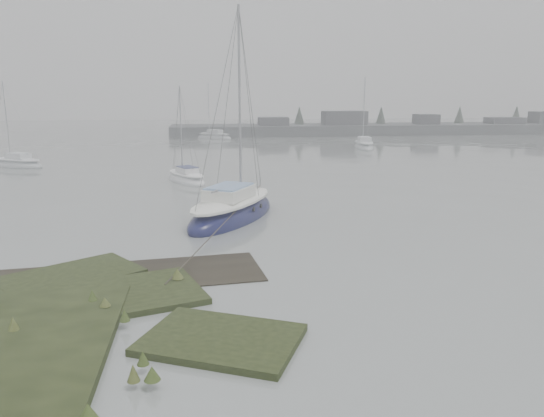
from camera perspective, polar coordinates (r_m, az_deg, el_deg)
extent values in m
plane|color=slate|center=(42.27, -7.74, 4.45)|extent=(160.00, 160.00, 0.00)
cube|color=#4C4F51|center=(78.44, 11.82, 8.30)|extent=(60.00, 8.00, 1.60)
cube|color=#424247|center=(73.67, 0.13, 8.94)|extent=(4.00, 3.00, 2.20)
cube|color=#424247|center=(75.64, 7.76, 9.21)|extent=(6.00, 3.00, 3.00)
cube|color=#424247|center=(79.64, 16.21, 8.81)|extent=(3.00, 3.00, 2.50)
cube|color=#424247|center=(85.16, 23.70, 8.30)|extent=(5.00, 3.00, 2.00)
cube|color=#424247|center=(88.38, 27.09, 8.36)|extent=(3.00, 3.00, 2.80)
cone|color=#384238|center=(76.24, 2.95, 9.63)|extent=(2.00, 2.00, 3.50)
cone|color=#384238|center=(79.30, 11.63, 9.50)|extent=(2.00, 2.00, 3.50)
cone|color=#384238|center=(83.97, 19.49, 9.20)|extent=(2.00, 2.00, 3.50)
cone|color=#384238|center=(88.39, 24.77, 8.90)|extent=(2.00, 2.00, 3.50)
ellipsoid|color=#11133C|center=(24.56, -4.26, -0.80)|extent=(5.62, 7.53, 1.77)
ellipsoid|color=white|center=(24.41, -4.29, 0.82)|extent=(4.75, 6.48, 0.50)
cube|color=white|center=(24.05, -4.63, 1.70)|extent=(2.57, 2.94, 0.52)
cube|color=#7C99C3|center=(24.00, -4.64, 2.39)|extent=(2.38, 2.71, 0.08)
cylinder|color=#939399|center=(24.78, -3.50, 11.54)|extent=(0.11, 0.11, 8.33)
cylinder|color=#939399|center=(23.82, -4.86, 2.31)|extent=(1.49, 2.60, 0.09)
ellipsoid|color=white|center=(35.22, -9.19, 2.98)|extent=(3.39, 4.89, 1.14)
ellipsoid|color=white|center=(35.15, -9.22, 3.71)|extent=(2.86, 4.22, 0.32)
cube|color=white|center=(34.93, -9.10, 4.13)|extent=(1.59, 1.88, 0.33)
cube|color=#141A4B|center=(34.90, -9.11, 4.43)|extent=(1.48, 1.73, 0.05)
cylinder|color=#939399|center=(35.40, -9.78, 8.50)|extent=(0.07, 0.07, 5.36)
cylinder|color=#939399|center=(34.78, -9.02, 4.41)|extent=(0.86, 1.72, 0.06)
ellipsoid|color=#ADB4B8|center=(46.53, -25.73, 4.16)|extent=(5.18, 4.05, 1.23)
ellipsoid|color=white|center=(46.48, -25.79, 4.76)|extent=(4.46, 3.43, 0.35)
cube|color=white|center=(46.28, -25.65, 5.13)|extent=(2.05, 1.83, 0.36)
cube|color=silver|center=(46.26, -25.67, 5.37)|extent=(1.88, 1.69, 0.06)
cylinder|color=#939399|center=(46.74, -26.67, 8.60)|extent=(0.08, 0.08, 5.78)
cylinder|color=#939399|center=(46.15, -25.55, 5.37)|extent=(1.76, 1.11, 0.07)
ellipsoid|color=silver|center=(57.22, 9.84, 6.49)|extent=(2.62, 5.85, 1.37)
ellipsoid|color=white|center=(57.17, 9.86, 7.04)|extent=(2.15, 5.08, 0.39)
cube|color=white|center=(56.90, 9.91, 7.36)|extent=(1.47, 2.09, 0.40)
cube|color=#ACAFB8|center=(56.88, 9.92, 7.58)|extent=(1.36, 1.91, 0.06)
cylinder|color=#939399|center=(57.68, 9.87, 10.58)|extent=(0.09, 0.09, 6.45)
cylinder|color=#939399|center=(56.72, 9.94, 7.57)|extent=(0.39, 2.25, 0.07)
ellipsoid|color=silver|center=(69.13, -6.30, 7.56)|extent=(5.25, 4.73, 1.30)
ellipsoid|color=silver|center=(69.09, -6.31, 7.99)|extent=(4.50, 4.02, 0.37)
cube|color=silver|center=(68.93, -6.17, 8.25)|extent=(2.14, 2.04, 0.38)
cube|color=#AAB1B6|center=(68.91, -6.17, 8.42)|extent=(1.98, 1.89, 0.06)
cylinder|color=#939399|center=(69.35, -6.83, 10.73)|extent=(0.08, 0.08, 6.10)
cylinder|color=#939399|center=(68.82, -6.07, 8.42)|extent=(1.70, 1.40, 0.07)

